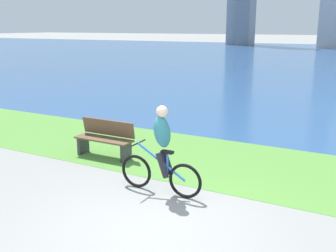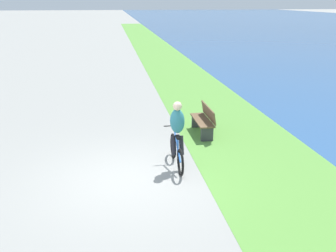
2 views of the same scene
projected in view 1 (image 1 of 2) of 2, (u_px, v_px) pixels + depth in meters
name	position (u px, v px, depth m)	size (l,w,h in m)	color
ground_plane	(154.00, 227.00, 6.30)	(300.00, 300.00, 0.00)	gray
grass_strip_bayside	(229.00, 163.00, 9.28)	(120.00, 3.49, 0.01)	#59933D
cyclist_lead	(161.00, 151.00, 7.40)	(1.74, 0.52, 1.71)	black
bench_near_path	(105.00, 139.00, 9.64)	(1.50, 0.47, 0.90)	brown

